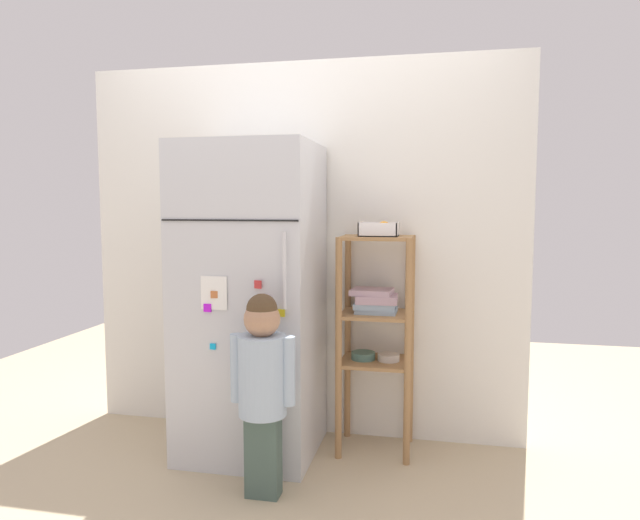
# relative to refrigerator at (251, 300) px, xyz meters

# --- Properties ---
(ground_plane) EXTENTS (6.00, 6.00, 0.00)m
(ground_plane) POSITION_rel_refrigerator_xyz_m (0.19, -0.02, -0.85)
(ground_plane) COLOR tan
(kitchen_wall_back) EXTENTS (2.61, 0.03, 2.19)m
(kitchen_wall_back) POSITION_rel_refrigerator_xyz_m (0.19, 0.35, 0.25)
(kitchen_wall_back) COLOR silver
(kitchen_wall_back) RESTS_ON ground
(refrigerator) EXTENTS (0.71, 0.67, 1.69)m
(refrigerator) POSITION_rel_refrigerator_xyz_m (0.00, 0.00, 0.00)
(refrigerator) COLOR silver
(refrigerator) RESTS_ON ground
(child_standing) EXTENTS (0.31, 0.23, 0.96)m
(child_standing) POSITION_rel_refrigerator_xyz_m (0.21, -0.47, -0.26)
(child_standing) COLOR #43584F
(child_standing) RESTS_ON ground
(pantry_shelf_unit) EXTENTS (0.40, 0.34, 1.20)m
(pantry_shelf_unit) POSITION_rel_refrigerator_xyz_m (0.67, 0.15, -0.11)
(pantry_shelf_unit) COLOR #9E7247
(pantry_shelf_unit) RESTS_ON ground
(fruit_bin) EXTENTS (0.21, 0.19, 0.08)m
(fruit_bin) POSITION_rel_refrigerator_xyz_m (0.69, 0.15, 0.38)
(fruit_bin) COLOR white
(fruit_bin) RESTS_ON pantry_shelf_unit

